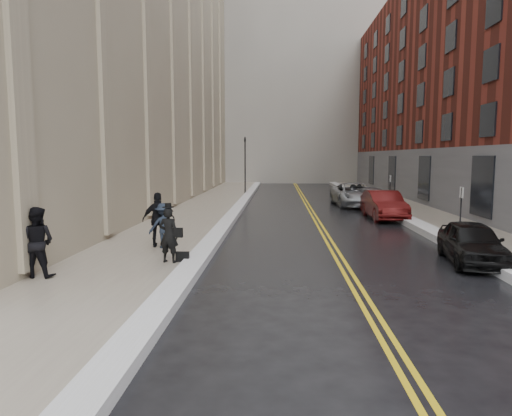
# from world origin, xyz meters

# --- Properties ---
(ground) EXTENTS (160.00, 160.00, 0.00)m
(ground) POSITION_xyz_m (0.00, 0.00, 0.00)
(ground) COLOR black
(ground) RESTS_ON ground
(sidewalk_left) EXTENTS (4.00, 64.00, 0.15)m
(sidewalk_left) POSITION_xyz_m (-4.50, 16.00, 0.07)
(sidewalk_left) COLOR gray
(sidewalk_left) RESTS_ON ground
(sidewalk_right) EXTENTS (3.00, 64.00, 0.15)m
(sidewalk_right) POSITION_xyz_m (9.00, 16.00, 0.07)
(sidewalk_right) COLOR gray
(sidewalk_right) RESTS_ON ground
(lane_stripe_a) EXTENTS (0.12, 64.00, 0.01)m
(lane_stripe_a) POSITION_xyz_m (2.38, 16.00, 0.00)
(lane_stripe_a) COLOR gold
(lane_stripe_a) RESTS_ON ground
(lane_stripe_b) EXTENTS (0.12, 64.00, 0.01)m
(lane_stripe_b) POSITION_xyz_m (2.62, 16.00, 0.00)
(lane_stripe_b) COLOR gold
(lane_stripe_b) RESTS_ON ground
(snow_ridge_left) EXTENTS (0.70, 60.80, 0.26)m
(snow_ridge_left) POSITION_xyz_m (-2.20, 16.00, 0.13)
(snow_ridge_left) COLOR silver
(snow_ridge_left) RESTS_ON ground
(snow_ridge_right) EXTENTS (0.85, 60.80, 0.30)m
(snow_ridge_right) POSITION_xyz_m (7.15, 16.00, 0.15)
(snow_ridge_right) COLOR silver
(snow_ridge_right) RESTS_ON ground
(tower_far_right) EXTENTS (22.00, 18.00, 44.00)m
(tower_far_right) POSITION_xyz_m (14.00, 66.00, 22.00)
(tower_far_right) COLOR slate
(tower_far_right) RESTS_ON ground
(tower_far_left) EXTENTS (22.00, 18.00, 60.00)m
(tower_far_left) POSITION_xyz_m (-12.00, 72.00, 30.00)
(tower_far_left) COLOR slate
(tower_far_left) RESTS_ON ground
(traffic_signal) EXTENTS (0.18, 0.15, 5.20)m
(traffic_signal) POSITION_xyz_m (-2.60, 30.00, 3.08)
(traffic_signal) COLOR black
(traffic_signal) RESTS_ON ground
(parking_sign_near) EXTENTS (0.06, 0.35, 2.23)m
(parking_sign_near) POSITION_xyz_m (7.90, 8.00, 1.36)
(parking_sign_near) COLOR black
(parking_sign_near) RESTS_ON ground
(parking_sign_far) EXTENTS (0.06, 0.35, 2.23)m
(parking_sign_far) POSITION_xyz_m (7.90, 20.00, 1.36)
(parking_sign_far) COLOR black
(parking_sign_far) RESTS_ON ground
(car_black) EXTENTS (2.16, 4.21, 1.37)m
(car_black) POSITION_xyz_m (6.70, 3.91, 0.69)
(car_black) COLOR black
(car_black) RESTS_ON ground
(car_maroon) EXTENTS (1.80, 4.82, 1.57)m
(car_maroon) POSITION_xyz_m (6.25, 14.48, 0.79)
(car_maroon) COLOR #4D0E0D
(car_maroon) RESTS_ON ground
(car_silver_near) EXTENTS (2.31, 4.87, 1.37)m
(car_silver_near) POSITION_xyz_m (6.68, 19.33, 0.69)
(car_silver_near) COLOR #93949A
(car_silver_near) RESTS_ON ground
(car_silver_far) EXTENTS (2.99, 5.98, 1.63)m
(car_silver_far) POSITION_xyz_m (5.74, 21.11, 0.81)
(car_silver_far) COLOR #999CA0
(car_silver_far) RESTS_ON ground
(pedestrian_main) EXTENTS (0.71, 0.54, 1.74)m
(pedestrian_main) POSITION_xyz_m (-3.01, 2.93, 1.02)
(pedestrian_main) COLOR black
(pedestrian_main) RESTS_ON sidewalk_left
(pedestrian_a) EXTENTS (0.97, 0.77, 1.95)m
(pedestrian_a) POSITION_xyz_m (-6.20, 1.03, 1.13)
(pedestrian_a) COLOR black
(pedestrian_a) RESTS_ON sidewalk_left
(pedestrian_b) EXTENTS (1.21, 0.98, 1.63)m
(pedestrian_b) POSITION_xyz_m (-3.76, 5.22, 0.97)
(pedestrian_b) COLOR #1A2230
(pedestrian_b) RESTS_ON sidewalk_left
(pedestrian_c) EXTENTS (1.24, 0.67, 2.01)m
(pedestrian_c) POSITION_xyz_m (-3.97, 5.38, 1.16)
(pedestrian_c) COLOR black
(pedestrian_c) RESTS_ON sidewalk_left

